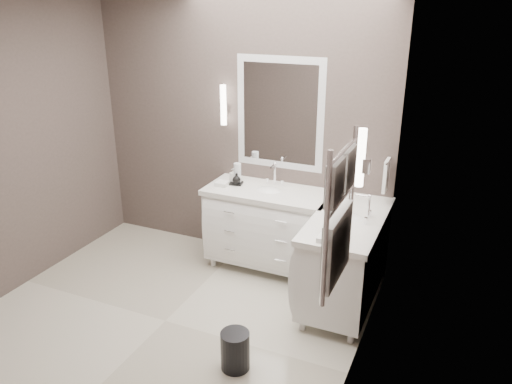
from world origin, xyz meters
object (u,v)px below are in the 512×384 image
at_px(vanity_back, 268,224).
at_px(waste_bin, 235,350).
at_px(towel_ladder, 338,222).
at_px(vanity_right, 346,255).

bearing_deg(vanity_back, waste_bin, -76.58).
distance_m(towel_ladder, waste_bin, 1.45).
distance_m(vanity_right, waste_bin, 1.33).
xyz_separation_m(vanity_back, vanity_right, (0.88, -0.33, 0.00)).
xyz_separation_m(vanity_back, waste_bin, (0.36, -1.50, -0.33)).
relative_size(towel_ladder, waste_bin, 2.94).
bearing_deg(vanity_right, vanity_back, 159.62).
bearing_deg(towel_ladder, vanity_right, 99.84).
relative_size(vanity_back, towel_ladder, 1.38).
distance_m(vanity_back, waste_bin, 1.58).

